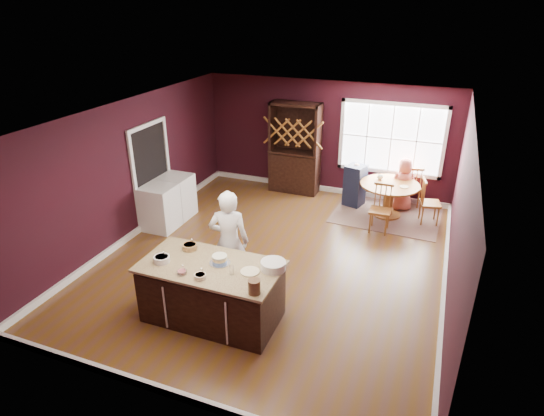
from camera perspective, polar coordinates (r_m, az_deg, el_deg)
The scene contains 28 objects.
room_shell at distance 7.88m, azimuth 0.37°, elevation 2.14°, with size 7.00×7.00×7.00m.
window at distance 10.72m, azimuth 14.75°, elevation 8.41°, with size 2.36×0.10×1.66m, color white, non-canonical shape.
doorway at distance 9.84m, azimuth -14.79°, elevation 4.01°, with size 0.08×1.26×2.13m, color white, non-canonical shape.
kitchen_island at distance 6.87m, azimuth -7.53°, elevation -10.51°, with size 2.04×1.07×0.92m.
dining_table at distance 10.20m, azimuth 14.47°, elevation 1.82°, with size 1.27×1.27×0.75m.
baker at distance 7.27m, azimuth -5.40°, elevation -4.21°, with size 0.64×0.42×1.75m, color white.
layer_cake at distance 6.61m, azimuth -6.59°, elevation -6.43°, with size 0.30×0.30×0.12m, color silver, non-canonical shape.
bowl_blue at distance 6.79m, azimuth -13.66°, elevation -6.24°, with size 0.23×0.23×0.09m, color silver.
bowl_yellow at distance 7.03m, azimuth -10.26°, elevation -4.79°, with size 0.23×0.23×0.08m, color tan.
bowl_pink at distance 6.47m, azimuth -11.24°, elevation -7.92°, with size 0.14×0.14×0.05m, color silver.
bowl_olive at distance 6.33m, azimuth -9.00°, elevation -8.46°, with size 0.17×0.17×0.06m, color beige.
drinking_glass at distance 6.34m, azimuth -5.09°, elevation -7.77°, with size 0.07×0.07×0.14m, color silver.
dinner_plate at distance 6.40m, azimuth -2.78°, elevation -7.97°, with size 0.27×0.27×0.02m, color #FFE4BA.
white_tub at distance 6.43m, azimuth 0.15°, elevation -7.21°, with size 0.36×0.36×0.12m, color silver.
stoneware_crock at distance 5.94m, azimuth -2.25°, elevation -9.83°, with size 0.16×0.16×0.20m, color brown.
toy_figurine at distance 6.10m, azimuth -2.57°, elevation -9.46°, with size 0.05×0.05×0.08m, color #EBB601, non-canonical shape.
rug at distance 10.41m, azimuth 14.17°, elevation -0.86°, with size 2.26×1.74×0.01m, color brown.
chair_east at distance 10.13m, azimuth 19.28°, elevation 0.78°, with size 0.42×0.40×0.99m, color brown, non-canonical shape.
chair_south at distance 9.47m, azimuth 13.46°, elevation -0.09°, with size 0.42×0.40×1.01m, color #9B6139, non-canonical shape.
chair_north at distance 10.87m, azimuth 17.10°, elevation 2.71°, with size 0.41×0.39×0.99m, color brown, non-canonical shape.
seated_woman at distance 10.57m, azimuth 16.14°, elevation 2.86°, with size 0.59×0.39×1.21m, color #C66051.
high_chair at distance 10.59m, azimuth 10.35°, elevation 2.91°, with size 0.41×0.41×1.01m, color #141936, non-canonical shape.
toddler at distance 10.51m, azimuth 10.85°, elevation 4.50°, with size 0.18×0.14×0.26m, color #8CA5BF, non-canonical shape.
table_plate at distance 10.02m, azimuth 16.24°, elevation 2.58°, with size 0.19×0.19×0.01m, color beige.
table_cup at distance 10.30m, azimuth 13.41°, elevation 3.76°, with size 0.13×0.13×0.10m, color silver.
hutch at distance 11.04m, azimuth 2.89°, elevation 7.48°, with size 1.20×0.50×2.19m, color #371F0D.
washer at distance 9.62m, azimuth -13.90°, elevation 0.04°, with size 0.65×0.63×0.94m, color white.
dryer at distance 10.10m, azimuth -11.89°, elevation 1.46°, with size 0.64×0.62×0.94m, color silver.
Camera 1 is at (2.57, -6.79, 4.40)m, focal length 30.00 mm.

